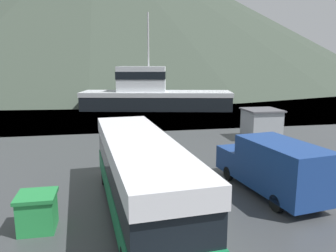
# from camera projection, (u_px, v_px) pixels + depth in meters

# --- Properties ---
(water_surface) EXTENTS (240.00, 240.00, 0.00)m
(water_surface) POSITION_uv_depth(u_px,v_px,m) (110.00, 77.00, 144.21)
(water_surface) COLOR slate
(water_surface) RESTS_ON ground
(hill_backdrop) EXTENTS (226.04, 226.04, 63.46)m
(hill_backdrop) POSITION_uv_depth(u_px,v_px,m) (97.00, 4.00, 145.65)
(hill_backdrop) COLOR #333D33
(hill_backdrop) RESTS_ON ground
(tour_bus) EXTENTS (3.33, 10.87, 3.10)m
(tour_bus) POSITION_uv_depth(u_px,v_px,m) (140.00, 172.00, 12.74)
(tour_bus) COLOR #146B3D
(tour_bus) RESTS_ON ground
(delivery_van) EXTENTS (3.05, 6.51, 2.54)m
(delivery_van) POSITION_uv_depth(u_px,v_px,m) (273.00, 166.00, 14.89)
(delivery_van) COLOR navy
(delivery_van) RESTS_ON ground
(fishing_boat) EXTENTS (19.73, 8.79, 12.08)m
(fishing_boat) POSITION_uv_depth(u_px,v_px,m) (153.00, 94.00, 42.27)
(fishing_boat) COLOR black
(fishing_boat) RESTS_ON water_surface
(storage_bin) EXTENTS (1.36, 1.36, 1.36)m
(storage_bin) POSITION_uv_depth(u_px,v_px,m) (37.00, 211.00, 11.76)
(storage_bin) COLOR green
(storage_bin) RESTS_ON ground
(dock_kiosk) EXTENTS (2.72, 2.72, 2.37)m
(dock_kiosk) POSITION_uv_depth(u_px,v_px,m) (261.00, 124.00, 25.89)
(dock_kiosk) COLOR #93999E
(dock_kiosk) RESTS_ON ground
(small_boat) EXTENTS (7.57, 5.54, 0.77)m
(small_boat) POSITION_uv_depth(u_px,v_px,m) (84.00, 102.00, 47.04)
(small_boat) COLOR black
(small_boat) RESTS_ON water_surface
(mooring_bollard) EXTENTS (0.33, 0.33, 0.65)m
(mooring_bollard) POSITION_uv_depth(u_px,v_px,m) (111.00, 132.00, 26.78)
(mooring_bollard) COLOR #4C4C51
(mooring_bollard) RESTS_ON ground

